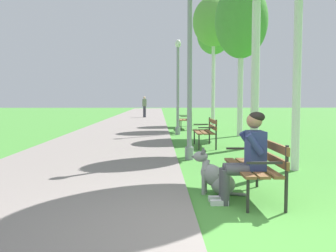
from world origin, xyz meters
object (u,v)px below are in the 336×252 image
at_px(birch_tree_fifth, 214,22).
at_px(birch_tree_fourth, 241,21).
at_px(park_bench_near, 258,163).
at_px(lamp_post_mid, 178,86).
at_px(dog_grey, 216,177).
at_px(person_seated_on_near_bench, 247,154).
at_px(lamp_post_near, 190,66).
at_px(park_bench_mid, 207,130).
at_px(park_bench_far, 186,118).
at_px(birch_tree_sixth, 214,36).
at_px(pedestrian_distant, 144,107).

bearing_deg(birch_tree_fifth, birch_tree_fourth, -82.07).
bearing_deg(park_bench_near, lamp_post_mid, 93.75).
relative_size(dog_grey, birch_tree_fourth, 0.14).
height_order(person_seated_on_near_bench, lamp_post_mid, lamp_post_mid).
relative_size(lamp_post_mid, birch_tree_fifth, 0.60).
bearing_deg(lamp_post_near, park_bench_mid, 73.32).
bearing_deg(park_bench_far, dog_grey, -92.20).
bearing_deg(birch_tree_fourth, park_bench_far, 118.33).
bearing_deg(lamp_post_near, birch_tree_sixth, 79.20).
relative_size(dog_grey, birch_tree_fifth, 0.13).
distance_m(dog_grey, lamp_post_near, 3.78).
relative_size(birch_tree_fourth, birch_tree_fifth, 0.92).
bearing_deg(park_bench_far, lamp_post_near, -93.82).
xyz_separation_m(park_bench_far, person_seated_on_near_bench, (-0.12, -12.78, 0.17)).
relative_size(person_seated_on_near_bench, pedestrian_distant, 0.76).
bearing_deg(park_bench_far, birch_tree_sixth, 62.33).
bearing_deg(pedestrian_distant, dog_grey, -85.26).
relative_size(dog_grey, birch_tree_sixth, 0.13).
bearing_deg(birch_tree_sixth, park_bench_near, -96.04).
bearing_deg(pedestrian_distant, park_bench_mid, -81.95).
xyz_separation_m(park_bench_near, lamp_post_mid, (-0.64, 9.75, 1.45)).
bearing_deg(birch_tree_sixth, birch_tree_fourth, -89.54).
bearing_deg(park_bench_near, person_seated_on_near_bench, -130.02).
distance_m(dog_grey, lamp_post_mid, 9.67).
bearing_deg(birch_tree_fifth, lamp_post_near, -101.52).
distance_m(park_bench_near, lamp_post_mid, 9.87).
relative_size(park_bench_far, birch_tree_sixth, 0.25).
bearing_deg(lamp_post_near, lamp_post_mid, 89.53).
xyz_separation_m(dog_grey, lamp_post_mid, (-0.08, 9.52, 1.70)).
bearing_deg(park_bench_mid, lamp_post_near, -106.68).
xyz_separation_m(person_seated_on_near_bench, birch_tree_fifth, (1.43, 13.10, 4.41)).
relative_size(park_bench_near, park_bench_far, 1.00).
xyz_separation_m(park_bench_near, birch_tree_fourth, (1.74, 9.15, 3.86)).
height_order(park_bench_far, person_seated_on_near_bench, person_seated_on_near_bench).
relative_size(park_bench_near, dog_grey, 1.85).
height_order(park_bench_near, lamp_post_near, lamp_post_near).
height_order(dog_grey, lamp_post_mid, lamp_post_mid).
bearing_deg(pedestrian_distant, park_bench_near, -83.97).
relative_size(person_seated_on_near_bench, lamp_post_near, 0.30).
relative_size(lamp_post_near, birch_tree_fifth, 0.67).
height_order(person_seated_on_near_bench, birch_tree_sixth, birch_tree_sixth).
height_order(person_seated_on_near_bench, lamp_post_near, lamp_post_near).
relative_size(birch_tree_fifth, birch_tree_sixth, 1.04).
bearing_deg(dog_grey, pedestrian_distant, 94.74).
relative_size(park_bench_far, birch_tree_fourth, 0.26).
xyz_separation_m(park_bench_mid, lamp_post_near, (-0.71, -2.36, 1.68)).
distance_m(park_bench_far, pedestrian_distant, 11.32).
distance_m(park_bench_far, dog_grey, 12.32).
relative_size(park_bench_near, park_bench_mid, 1.00).
bearing_deg(birch_tree_sixth, birch_tree_fifth, -98.59).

